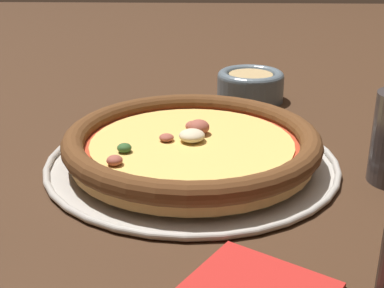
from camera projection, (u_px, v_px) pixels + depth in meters
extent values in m
plane|color=#3D2616|center=(192.00, 165.00, 0.66)|extent=(3.00, 3.00, 0.00)
cylinder|color=#B7B2A8|center=(192.00, 163.00, 0.66)|extent=(0.35, 0.35, 0.01)
torus|color=#B7B2A8|center=(192.00, 161.00, 0.66)|extent=(0.36, 0.36, 0.01)
cylinder|color=tan|center=(192.00, 151.00, 0.65)|extent=(0.29, 0.29, 0.02)
torus|color=#563319|center=(192.00, 140.00, 0.65)|extent=(0.31, 0.31, 0.03)
cylinder|color=#B7381E|center=(192.00, 144.00, 0.65)|extent=(0.26, 0.26, 0.00)
cylinder|color=#E5B75B|center=(192.00, 142.00, 0.65)|extent=(0.25, 0.25, 0.00)
ellipsoid|color=#994C3D|center=(166.00, 138.00, 0.65)|extent=(0.02, 0.02, 0.01)
ellipsoid|color=#994C3D|center=(199.00, 127.00, 0.67)|extent=(0.04, 0.04, 0.02)
ellipsoid|color=beige|center=(194.00, 136.00, 0.64)|extent=(0.04, 0.04, 0.01)
ellipsoid|color=#2D5628|center=(124.00, 148.00, 0.62)|extent=(0.02, 0.02, 0.01)
ellipsoid|color=#994C3D|center=(190.00, 126.00, 0.68)|extent=(0.02, 0.02, 0.01)
ellipsoid|color=#994C3D|center=(115.00, 160.00, 0.58)|extent=(0.02, 0.02, 0.01)
cylinder|color=slate|center=(250.00, 88.00, 0.90)|extent=(0.11, 0.11, 0.04)
torus|color=slate|center=(251.00, 76.00, 0.89)|extent=(0.11, 0.11, 0.02)
cylinder|color=tan|center=(251.00, 75.00, 0.89)|extent=(0.07, 0.07, 0.00)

